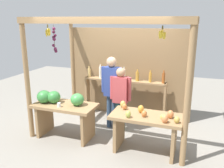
# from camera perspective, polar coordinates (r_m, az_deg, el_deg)

# --- Properties ---
(ground_plane) EXTENTS (12.00, 12.00, 0.00)m
(ground_plane) POSITION_cam_1_polar(r_m,az_deg,el_deg) (5.63, 0.66, -10.62)
(ground_plane) COLOR gray
(ground_plane) RESTS_ON ground
(market_stall) EXTENTS (3.25, 2.00, 2.49)m
(market_stall) POSITION_cam_1_polar(r_m,az_deg,el_deg) (5.60, 2.22, 4.73)
(market_stall) COLOR #99754C
(market_stall) RESTS_ON ground
(fruit_counter_left) EXTENTS (1.32, 0.64, 1.01)m
(fruit_counter_left) POSITION_cam_1_polar(r_m,az_deg,el_deg) (5.15, -11.82, -5.47)
(fruit_counter_left) COLOR #99754C
(fruit_counter_left) RESTS_ON ground
(fruit_counter_right) EXTENTS (1.32, 0.64, 0.89)m
(fruit_counter_right) POSITION_cam_1_polar(r_m,az_deg,el_deg) (4.56, 8.14, -9.42)
(fruit_counter_right) COLOR #99754C
(fruit_counter_right) RESTS_ON ground
(bottle_shelf_unit) EXTENTS (2.09, 0.22, 1.35)m
(bottle_shelf_unit) POSITION_cam_1_polar(r_m,az_deg,el_deg) (5.97, 2.85, -0.79)
(bottle_shelf_unit) COLOR #99754C
(bottle_shelf_unit) RESTS_ON ground
(vendor_man) EXTENTS (0.48, 0.23, 1.66)m
(vendor_man) POSITION_cam_1_polar(r_m,az_deg,el_deg) (5.36, -0.11, -0.49)
(vendor_man) COLOR navy
(vendor_man) RESTS_ON ground
(vendor_woman) EXTENTS (0.48, 0.20, 1.45)m
(vendor_woman) POSITION_cam_1_polar(r_m,az_deg,el_deg) (5.23, 2.04, -2.51)
(vendor_woman) COLOR #26565B
(vendor_woman) RESTS_ON ground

